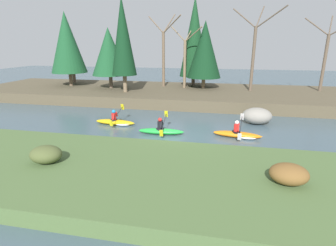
% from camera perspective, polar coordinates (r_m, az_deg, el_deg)
% --- Properties ---
extents(ground_plane, '(90.00, 90.00, 0.00)m').
position_cam_1_polar(ground_plane, '(15.24, 2.59, -2.94)').
color(ground_plane, '#425660').
extents(riverbank_near, '(44.00, 6.40, 0.58)m').
position_cam_1_polar(riverbank_near, '(10.16, -2.27, -11.73)').
color(riverbank_near, '#4C6638').
rests_on(riverbank_near, ground).
extents(riverbank_far, '(44.00, 10.12, 0.91)m').
position_cam_1_polar(riverbank_far, '(25.59, 6.35, 6.12)').
color(riverbank_far, brown).
rests_on(riverbank_far, ground).
extents(conifer_tree_far_left, '(2.21, 2.21, 6.05)m').
position_cam_1_polar(conifer_tree_far_left, '(32.30, -20.33, 14.89)').
color(conifer_tree_far_left, brown).
rests_on(conifer_tree_far_left, riverbank_far).
extents(conifer_tree_left, '(3.61, 3.61, 7.40)m').
position_cam_1_polar(conifer_tree_left, '(29.76, -21.15, 15.99)').
color(conifer_tree_left, brown).
rests_on(conifer_tree_left, riverbank_far).
extents(conifer_tree_mid_left, '(3.48, 3.48, 5.80)m').
position_cam_1_polar(conifer_tree_mid_left, '(26.96, -12.72, 14.90)').
color(conifer_tree_mid_left, brown).
rests_on(conifer_tree_mid_left, riverbank_far).
extents(conifer_tree_centre, '(2.23, 2.23, 8.21)m').
position_cam_1_polar(conifer_tree_centre, '(24.40, -9.80, 18.02)').
color(conifer_tree_centre, '#7A664C').
rests_on(conifer_tree_centre, riverbank_far).
extents(conifer_tree_mid_right, '(2.89, 2.89, 8.81)m').
position_cam_1_polar(conifer_tree_mid_right, '(28.16, 5.75, 18.04)').
color(conifer_tree_mid_right, brown).
rests_on(conifer_tree_mid_right, riverbank_far).
extents(conifer_tree_right, '(3.30, 3.30, 6.40)m').
position_cam_1_polar(conifer_tree_right, '(26.40, 7.98, 15.52)').
color(conifer_tree_right, '#7A664C').
rests_on(conifer_tree_right, riverbank_far).
extents(bare_tree_upstream, '(3.98, 3.93, 7.25)m').
position_cam_1_polar(bare_tree_upstream, '(27.54, -0.90, 15.07)').
color(bare_tree_upstream, brown).
rests_on(bare_tree_upstream, riverbank_far).
extents(bare_tree_mid_upstream, '(3.40, 3.36, 6.15)m').
position_cam_1_polar(bare_tree_mid_upstream, '(26.70, 3.76, 13.88)').
color(bare_tree_mid_upstream, '#7A664C').
rests_on(bare_tree_mid_upstream, riverbank_far).
extents(bare_tree_mid_downstream, '(4.21, 4.16, 7.70)m').
position_cam_1_polar(bare_tree_mid_downstream, '(25.97, 18.21, 14.63)').
color(bare_tree_mid_downstream, brown).
rests_on(bare_tree_mid_downstream, riverbank_far).
extents(bare_tree_downstream, '(3.75, 3.71, 6.82)m').
position_cam_1_polar(bare_tree_downstream, '(28.60, 31.07, 12.41)').
color(bare_tree_downstream, brown).
rests_on(bare_tree_downstream, riverbank_far).
extents(shrub_clump_nearest, '(1.28, 1.07, 0.69)m').
position_cam_1_polar(shrub_clump_nearest, '(11.58, -25.03, -6.19)').
color(shrub_clump_nearest, '#4C562D').
rests_on(shrub_clump_nearest, riverbank_near).
extents(shrub_clump_second, '(1.29, 1.08, 0.70)m').
position_cam_1_polar(shrub_clump_second, '(9.90, 24.82, -10.03)').
color(shrub_clump_second, brown).
rests_on(shrub_clump_second, riverbank_near).
extents(kayaker_lead, '(2.79, 2.07, 1.20)m').
position_cam_1_polar(kayaker_lead, '(15.54, 15.21, -2.37)').
color(kayaker_lead, orange).
rests_on(kayaker_lead, ground).
extents(kayaker_middle, '(2.79, 2.07, 1.20)m').
position_cam_1_polar(kayaker_middle, '(15.57, -1.47, -1.64)').
color(kayaker_middle, green).
rests_on(kayaker_middle, ground).
extents(kayaker_trailing, '(2.78, 2.07, 1.20)m').
position_cam_1_polar(kayaker_trailing, '(17.72, -11.14, 0.26)').
color(kayaker_trailing, yellow).
rests_on(kayaker_trailing, ground).
extents(boulder_midstream, '(1.93, 1.51, 1.09)m').
position_cam_1_polar(boulder_midstream, '(18.50, 18.80, 1.49)').
color(boulder_midstream, gray).
rests_on(boulder_midstream, ground).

